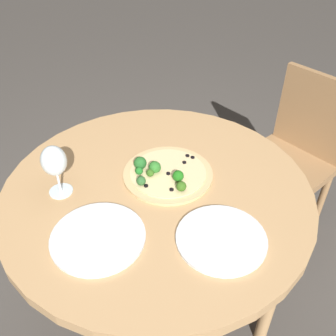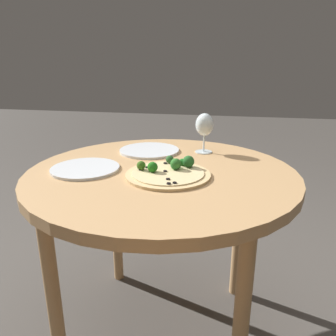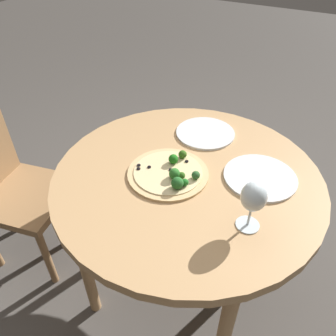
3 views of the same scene
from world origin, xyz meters
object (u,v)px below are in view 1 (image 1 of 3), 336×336
(plate_far, at_px, (221,238))
(plate_near, at_px, (98,237))
(chair, at_px, (293,154))
(wine_glass, at_px, (54,162))
(pizza, at_px, (165,173))

(plate_far, bearing_deg, plate_near, -30.29)
(chair, bearing_deg, plate_far, -72.01)
(wine_glass, relative_size, plate_far, 0.68)
(chair, relative_size, plate_near, 3.12)
(chair, height_order, pizza, chair)
(pizza, relative_size, plate_near, 1.13)
(wine_glass, bearing_deg, pizza, 163.92)
(plate_near, xyz_separation_m, plate_far, (-0.30, 0.17, 0.00))
(pizza, relative_size, wine_glass, 1.74)
(pizza, height_order, wine_glass, wine_glass)
(wine_glass, bearing_deg, plate_far, 128.47)
(wine_glass, relative_size, plate_near, 0.65)
(plate_near, distance_m, plate_far, 0.35)
(chair, distance_m, plate_near, 1.18)
(chair, xyz_separation_m, plate_far, (0.81, 0.47, 0.30))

